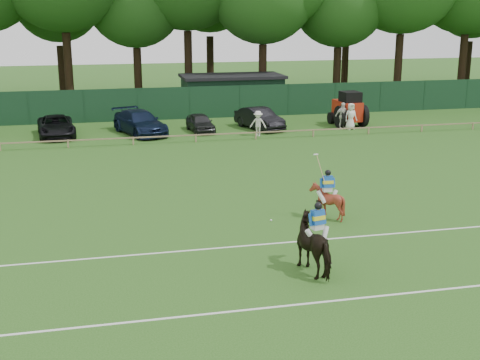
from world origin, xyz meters
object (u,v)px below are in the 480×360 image
object	(u,v)px
suv_black	(56,126)
estate_black	(260,118)
horse_chestnut	(327,201)
sedan_navy	(140,122)
utility_shed	(232,93)
polo_ball	(271,220)
tractor	(348,110)
spectator_right	(351,116)
horse_dark	(317,245)
spectator_mid	(342,116)
spectator_left	(258,123)
hatch_grey	(200,123)

from	to	relation	value
suv_black	estate_black	distance (m)	14.05
horse_chestnut	sedan_navy	xyz separation A→B (m)	(-6.07, 20.17, 0.07)
horse_chestnut	utility_shed	xyz separation A→B (m)	(2.22, 28.63, 0.81)
polo_ball	utility_shed	size ratio (longest dim) A/B	0.01
tractor	spectator_right	bearing A→B (deg)	-106.90
horse_dark	spectator_mid	bearing A→B (deg)	-127.98
estate_black	spectator_mid	size ratio (longest dim) A/B	2.39
spectator_left	suv_black	bearing A→B (deg)	-171.41
spectator_left	utility_shed	size ratio (longest dim) A/B	0.20
horse_chestnut	estate_black	xyz separation A→B (m)	(2.41, 20.22, 0.02)
hatch_grey	polo_ball	bearing A→B (deg)	-96.41
polo_ball	hatch_grey	bearing A→B (deg)	88.73
sedan_navy	spectator_left	distance (m)	8.11
spectator_left	spectator_mid	size ratio (longest dim) A/B	0.89
spectator_right	tractor	size ratio (longest dim) A/B	0.60
polo_ball	tractor	xyz separation A→B (m)	(11.38, 19.85, 1.16)
sedan_navy	spectator_right	bearing A→B (deg)	-25.64
suv_black	estate_black	xyz separation A→B (m)	(14.05, -0.31, 0.05)
hatch_grey	spectator_left	distance (m)	4.31
sedan_navy	hatch_grey	bearing A→B (deg)	-19.72
spectator_right	tractor	xyz separation A→B (m)	(0.35, 1.37, 0.27)
sedan_navy	spectator_left	bearing A→B (deg)	-37.26
hatch_grey	horse_chestnut	bearing A→B (deg)	-89.79
polo_ball	tractor	distance (m)	22.91
horse_chestnut	spectator_mid	xyz separation A→B (m)	(8.14, 18.81, 0.23)
spectator_left	tractor	size ratio (longest dim) A/B	0.55
horse_dark	estate_black	xyz separation A→B (m)	(4.67, 25.36, -0.17)
hatch_grey	tractor	distance (m)	10.95
suv_black	sedan_navy	xyz separation A→B (m)	(5.56, -0.37, 0.10)
hatch_grey	tractor	world-z (taller)	tractor
sedan_navy	spectator_mid	size ratio (longest dim) A/B	2.89
horse_chestnut	polo_ball	bearing A→B (deg)	0.09
spectator_right	polo_ball	size ratio (longest dim) A/B	20.85
utility_shed	hatch_grey	bearing A→B (deg)	-115.85
spectator_mid	spectator_right	size ratio (longest dim) A/B	1.02
hatch_grey	spectator_mid	xyz separation A→B (m)	(10.03, -1.34, 0.33)
spectator_left	tractor	distance (m)	7.75
spectator_right	spectator_mid	bearing A→B (deg)	150.42
spectator_right	horse_dark	bearing A→B (deg)	-122.70
sedan_navy	hatch_grey	size ratio (longest dim) A/B	1.50
sedan_navy	spectator_left	world-z (taller)	spectator_left
sedan_navy	tractor	world-z (taller)	tractor
horse_dark	polo_ball	distance (m)	5.33
horse_dark	horse_chestnut	bearing A→B (deg)	-128.27
horse_chestnut	suv_black	distance (m)	23.60
sedan_navy	polo_ball	world-z (taller)	sedan_navy
spectator_left	spectator_mid	xyz separation A→B (m)	(6.49, 1.11, 0.10)
suv_black	spectator_right	world-z (taller)	spectator_right
polo_ball	suv_black	bearing A→B (deg)	114.51
spectator_right	polo_ball	distance (m)	21.53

